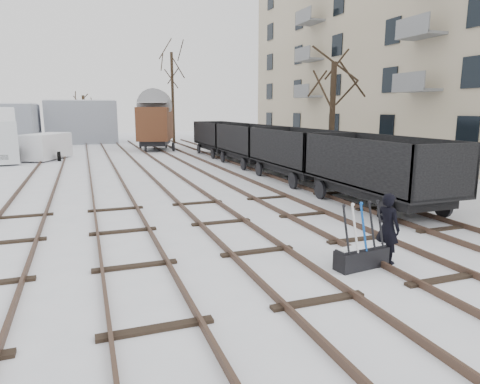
% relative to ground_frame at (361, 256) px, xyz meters
% --- Properties ---
extents(ground, '(120.00, 120.00, 0.00)m').
position_rel_ground_frame_xyz_m(ground, '(-1.82, 1.76, -0.28)').
color(ground, white).
rests_on(ground, ground).
extents(tracks, '(13.90, 52.00, 0.16)m').
position_rel_ground_frame_xyz_m(tracks, '(-1.82, 15.44, -0.21)').
color(tracks, black).
rests_on(tracks, ground).
extents(apartment_block, '(10.12, 45.00, 16.10)m').
position_rel_ground_frame_xyz_m(apartment_block, '(18.13, 15.76, 7.76)').
color(apartment_block, '#C2B295').
rests_on(apartment_block, ground).
extents(shed_right, '(7.00, 6.00, 4.50)m').
position_rel_ground_frame_xyz_m(shed_right, '(-5.82, 41.76, 1.96)').
color(shed_right, gray).
rests_on(shed_right, ground).
extents(ground_frame, '(1.34, 0.58, 1.49)m').
position_rel_ground_frame_xyz_m(ground_frame, '(0.00, 0.00, 0.00)').
color(ground_frame, black).
rests_on(ground_frame, ground).
extents(worker, '(0.57, 0.70, 1.66)m').
position_rel_ground_frame_xyz_m(worker, '(0.75, 0.10, 0.55)').
color(worker, black).
rests_on(worker, ground).
extents(freight_wagon_a, '(2.51, 6.28, 2.56)m').
position_rel_ground_frame_xyz_m(freight_wagon_a, '(4.18, 4.96, 0.70)').
color(freight_wagon_a, black).
rests_on(freight_wagon_a, ground).
extents(freight_wagon_b, '(2.51, 6.28, 2.56)m').
position_rel_ground_frame_xyz_m(freight_wagon_b, '(4.18, 11.36, 0.70)').
color(freight_wagon_b, black).
rests_on(freight_wagon_b, ground).
extents(freight_wagon_c, '(2.51, 6.28, 2.56)m').
position_rel_ground_frame_xyz_m(freight_wagon_c, '(4.18, 17.76, 0.70)').
color(freight_wagon_c, black).
rests_on(freight_wagon_c, ground).
extents(freight_wagon_d, '(2.51, 6.28, 2.56)m').
position_rel_ground_frame_xyz_m(freight_wagon_d, '(4.18, 24.16, 0.70)').
color(freight_wagon_d, black).
rests_on(freight_wagon_d, ground).
extents(box_van_wagon, '(4.25, 5.98, 4.12)m').
position_rel_ground_frame_xyz_m(box_van_wagon, '(0.27, 30.52, 2.12)').
color(box_van_wagon, black).
rests_on(box_van_wagon, ground).
extents(panel_van, '(3.41, 4.57, 1.85)m').
position_rel_ground_frame_xyz_m(panel_van, '(-8.28, 25.67, 0.68)').
color(panel_van, white).
rests_on(panel_van, ground).
extents(tree_near, '(0.30, 0.30, 5.96)m').
position_rel_ground_frame_xyz_m(tree_near, '(6.69, 12.17, 2.69)').
color(tree_near, black).
rests_on(tree_near, ground).
extents(tree_far_left, '(0.30, 0.30, 5.07)m').
position_rel_ground_frame_xyz_m(tree_far_left, '(-5.51, 43.76, 2.25)').
color(tree_far_left, black).
rests_on(tree_far_left, ground).
extents(tree_far_right, '(0.30, 0.30, 9.26)m').
position_rel_ground_frame_xyz_m(tree_far_right, '(3.22, 37.30, 4.34)').
color(tree_far_right, black).
rests_on(tree_far_right, ground).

